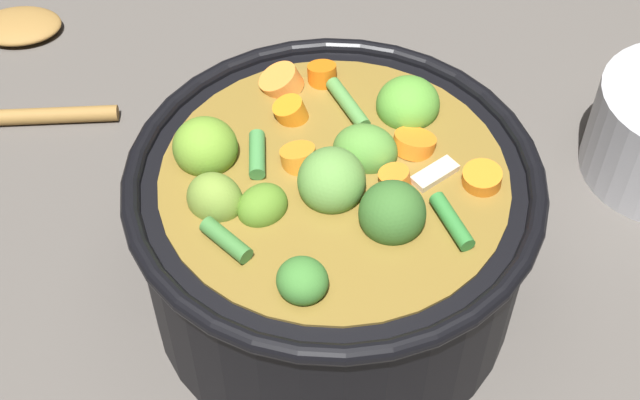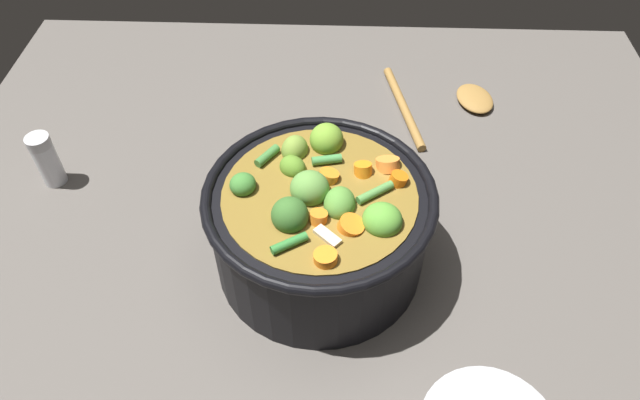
{
  "view_description": "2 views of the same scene",
  "coord_description": "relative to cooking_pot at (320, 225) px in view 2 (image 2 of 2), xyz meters",
  "views": [
    {
      "loc": [
        0.37,
        0.05,
        0.54
      ],
      "look_at": [
        -0.0,
        -0.01,
        0.1
      ],
      "focal_mm": 51.38,
      "sensor_mm": 36.0,
      "label": 1
    },
    {
      "loc": [
        -0.02,
        0.43,
        0.58
      ],
      "look_at": [
        -0.0,
        0.0,
        0.11
      ],
      "focal_mm": 32.44,
      "sensor_mm": 36.0,
      "label": 2
    }
  ],
  "objects": [
    {
      "name": "cooking_pot",
      "position": [
        0.0,
        0.0,
        0.0
      ],
      "size": [
        0.26,
        0.26,
        0.15
      ],
      "color": "black",
      "rests_on": "ground_plane"
    },
    {
      "name": "salt_shaker",
      "position": [
        0.38,
        -0.12,
        -0.03
      ],
      "size": [
        0.03,
        0.03,
        0.08
      ],
      "color": "silver",
      "rests_on": "ground_plane"
    },
    {
      "name": "wooden_spoon",
      "position": [
        -0.2,
        -0.32,
        -0.06
      ],
      "size": [
        0.18,
        0.2,
        0.01
      ],
      "color": "olive",
      "rests_on": "ground_plane"
    },
    {
      "name": "ground_plane",
      "position": [
        0.0,
        0.0,
        -0.07
      ],
      "size": [
        1.1,
        1.1,
        0.0
      ],
      "primitive_type": "plane",
      "color": "#514C47"
    }
  ]
}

